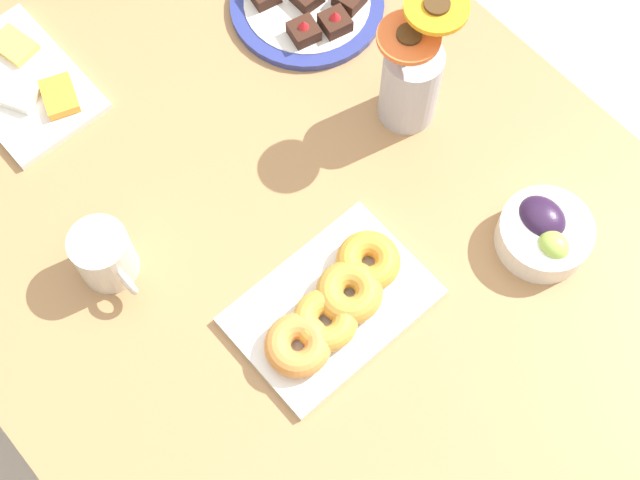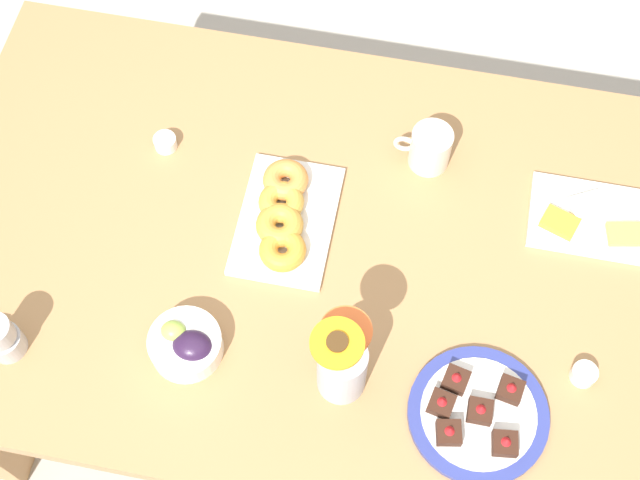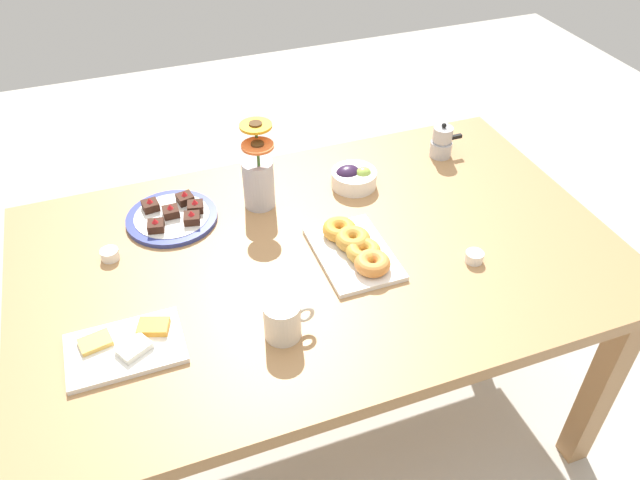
% 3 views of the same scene
% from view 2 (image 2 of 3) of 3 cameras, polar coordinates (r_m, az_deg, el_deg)
% --- Properties ---
extents(ground_plane, '(6.00, 6.00, 0.00)m').
position_cam_2_polar(ground_plane, '(2.46, -0.00, -8.20)').
color(ground_plane, '#B7B2A8').
extents(dining_table, '(1.60, 1.00, 0.74)m').
position_cam_2_polar(dining_table, '(1.86, -0.00, -1.74)').
color(dining_table, '#A87A4C').
rests_on(dining_table, ground_plane).
extents(coffee_mug, '(0.12, 0.09, 0.10)m').
position_cam_2_polar(coffee_mug, '(1.85, 7.04, 5.88)').
color(coffee_mug, beige).
rests_on(coffee_mug, dining_table).
extents(grape_bowl, '(0.14, 0.14, 0.07)m').
position_cam_2_polar(grape_bowl, '(1.69, -8.56, -6.62)').
color(grape_bowl, white).
rests_on(grape_bowl, dining_table).
extents(cheese_platter, '(0.26, 0.17, 0.03)m').
position_cam_2_polar(cheese_platter, '(1.88, 17.04, 1.28)').
color(cheese_platter, white).
rests_on(cheese_platter, dining_table).
extents(croissant_platter, '(0.19, 0.28, 0.05)m').
position_cam_2_polar(croissant_platter, '(1.79, -2.33, 1.52)').
color(croissant_platter, white).
rests_on(croissant_platter, dining_table).
extents(jam_cup_honey, '(0.05, 0.05, 0.03)m').
position_cam_2_polar(jam_cup_honey, '(1.91, -9.88, 6.20)').
color(jam_cup_honey, white).
rests_on(jam_cup_honey, dining_table).
extents(jam_cup_berry, '(0.05, 0.05, 0.03)m').
position_cam_2_polar(jam_cup_berry, '(1.73, 16.54, -8.22)').
color(jam_cup_berry, white).
rests_on(jam_cup_berry, dining_table).
extents(dessert_plate, '(0.26, 0.26, 0.05)m').
position_cam_2_polar(dessert_plate, '(1.67, 10.04, -10.88)').
color(dessert_plate, navy).
rests_on(dessert_plate, dining_table).
extents(flower_vase, '(0.10, 0.13, 0.26)m').
position_cam_2_polar(flower_vase, '(1.59, 1.41, -8.04)').
color(flower_vase, '#B2B2BC').
rests_on(flower_vase, dining_table).
extents(moka_pot, '(0.11, 0.07, 0.12)m').
position_cam_2_polar(moka_pot, '(1.75, -19.74, -5.91)').
color(moka_pot, '#B7B7BC').
rests_on(moka_pot, dining_table).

